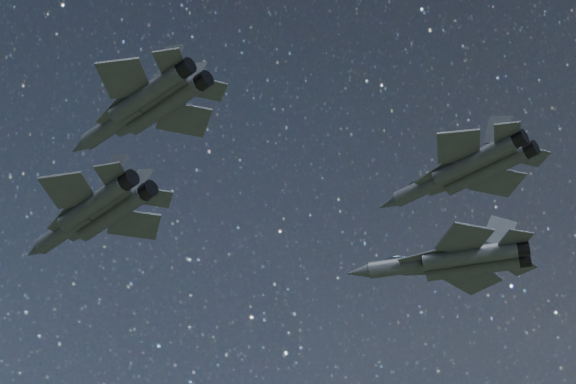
% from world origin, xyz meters
% --- Properties ---
extents(jet_lead, '(18.52, 12.46, 4.67)m').
position_xyz_m(jet_lead, '(-18.49, -2.31, 152.55)').
color(jet_lead, '#2C3137').
extents(jet_left, '(19.79, 13.57, 4.97)m').
position_xyz_m(jet_left, '(6.92, 23.73, 154.94)').
color(jet_left, '#2C3137').
extents(jet_right, '(15.34, 10.43, 3.86)m').
position_xyz_m(jet_right, '(-4.70, -14.28, 150.31)').
color(jet_right, '#2C3137').
extents(jet_slot, '(15.14, 10.33, 3.80)m').
position_xyz_m(jet_slot, '(14.46, 3.06, 149.56)').
color(jet_slot, '#2C3137').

